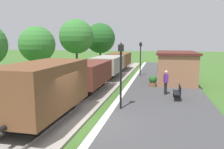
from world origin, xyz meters
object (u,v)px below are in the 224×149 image
station_hut (176,67)px  lamp_post_far (141,52)px  person_waiting (166,81)px  tree_trackside_far (37,44)px  bench_near_hut (178,92)px  tree_field_left (76,37)px  potted_planter (153,81)px  tree_field_distant (100,38)px  freight_train (98,70)px  lamp_post_near (121,63)px

station_hut → lamp_post_far: size_ratio=1.57×
person_waiting → tree_trackside_far: tree_trackside_far is taller
bench_near_hut → person_waiting: person_waiting is taller
bench_near_hut → person_waiting: 1.48m
tree_field_left → station_hut: bearing=-28.9°
lamp_post_far → tree_field_left: tree_field_left is taller
potted_planter → tree_field_distant: 18.70m
station_hut → tree_trackside_far: tree_trackside_far is taller
freight_train → lamp_post_far: lamp_post_far is taller
tree_field_left → tree_field_distant: tree_field_left is taller
person_waiting → tree_field_left: size_ratio=0.25×
station_hut → tree_field_distant: 17.55m
tree_trackside_far → tree_field_left: 6.56m
bench_near_hut → tree_field_distant: (-10.63, 19.81, 3.71)m
station_hut → person_waiting: 5.24m
person_waiting → freight_train: bearing=-41.6°
bench_near_hut → tree_field_distant: size_ratio=0.22×
bench_near_hut → potted_planter: size_ratio=1.64×
freight_train → person_waiting: freight_train is taller
bench_near_hut → potted_planter: (-1.73, 3.80, 0.00)m
freight_train → person_waiting: 6.46m
bench_near_hut → tree_field_left: size_ratio=0.22×
station_hut → tree_field_left: bearing=151.1°
bench_near_hut → tree_field_left: bearing=132.6°
station_hut → freight_train: bearing=-161.3°
lamp_post_near → lamp_post_far: 12.10m
person_waiting → tree_field_distant: (-9.88, 18.62, 3.25)m
person_waiting → lamp_post_far: bearing=-88.4°
station_hut → bench_near_hut: station_hut is taller
station_hut → lamp_post_far: lamp_post_far is taller
person_waiting → potted_planter: person_waiting is taller
potted_planter → lamp_post_near: size_ratio=0.25×
station_hut → tree_field_left: tree_field_left is taller
potted_planter → lamp_post_far: lamp_post_far is taller
person_waiting → potted_planter: (-0.97, 2.61, -0.46)m
freight_train → lamp_post_far: bearing=58.1°
station_hut → lamp_post_far: bearing=139.6°
bench_near_hut → person_waiting: size_ratio=0.88×
station_hut → tree_field_distant: tree_field_distant is taller
potted_planter → person_waiting: bearing=-69.6°
lamp_post_near → potted_planter: bearing=76.8°
lamp_post_near → tree_trackside_far: tree_trackside_far is taller
freight_train → lamp_post_near: 7.69m
bench_near_hut → tree_field_distant: bearing=118.2°
lamp_post_near → person_waiting: bearing=57.8°
lamp_post_far → freight_train: bearing=-121.9°
freight_train → potted_planter: 4.90m
person_waiting → tree_trackside_far: 14.70m
freight_train → tree_field_left: 11.02m
station_hut → lamp_post_near: 9.84m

